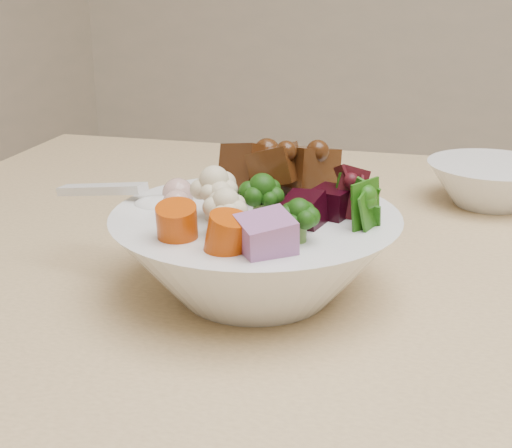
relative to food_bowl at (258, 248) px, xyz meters
name	(u,v)px	position (x,y,z in m)	size (l,w,h in m)	color
food_bowl	(258,248)	(0.00, 0.00, 0.00)	(0.24, 0.24, 0.13)	white
soup_spoon	(144,202)	(-0.10, 0.00, 0.03)	(0.13, 0.05, 0.03)	white
side_bowl	(491,184)	(0.18, 0.31, -0.02)	(0.15, 0.15, 0.05)	white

